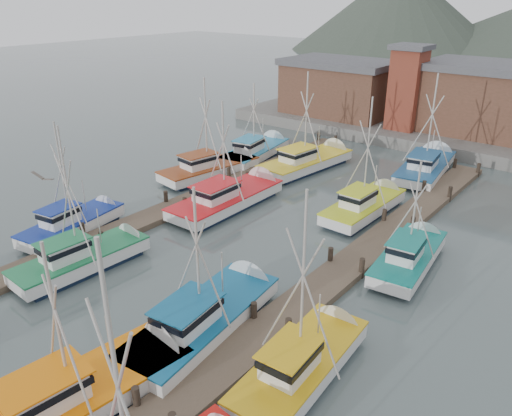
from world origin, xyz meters
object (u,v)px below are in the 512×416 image
Objects in this scene: boat_12 at (310,161)px; boat_1 at (90,389)px; boat_4 at (89,257)px; boat_8 at (232,197)px; lookout_tower at (407,87)px.

boat_1 is at bearing -66.89° from boat_12.
boat_4 is 0.89× the size of boat_8.
boat_4 is 0.88× the size of boat_12.
lookout_tower reaches higher than boat_12.
boat_1 is 10.85m from boat_4.
boat_8 is at bearing -82.84° from boat_12.
lookout_tower is 37.16m from boat_4.
boat_1 is at bearing -65.17° from boat_8.
boat_8 reaches higher than boat_1.
boat_12 is at bearing 91.53° from boat_4.
boat_1 is (6.24, -42.80, -4.87)m from lookout_tower.
boat_1 is 1.07× the size of boat_4.
boat_8 is 0.98× the size of boat_12.
boat_8 is (0.45, 11.91, -0.00)m from boat_4.
boat_12 reaches higher than boat_4.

